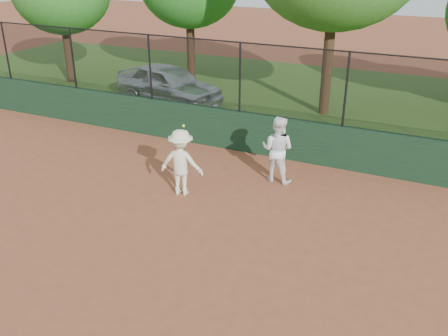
% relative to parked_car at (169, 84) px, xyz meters
% --- Properties ---
extents(ground, '(80.00, 80.00, 0.00)m').
position_rel_parked_car_xyz_m(ground, '(4.84, -9.21, -0.75)').
color(ground, '#964D30').
rests_on(ground, ground).
extents(back_wall, '(26.00, 0.20, 1.20)m').
position_rel_parked_car_xyz_m(back_wall, '(4.84, -3.21, -0.15)').
color(back_wall, '#18361F').
rests_on(back_wall, ground).
extents(grass_strip, '(36.00, 12.00, 0.01)m').
position_rel_parked_car_xyz_m(grass_strip, '(4.84, 2.79, -0.75)').
color(grass_strip, '#30541A').
rests_on(grass_strip, ground).
extents(parked_car, '(4.69, 2.67, 1.51)m').
position_rel_parked_car_xyz_m(parked_car, '(0.00, 0.00, 0.00)').
color(parked_car, silver).
rests_on(parked_car, ground).
extents(player_second, '(0.86, 0.68, 1.75)m').
position_rel_parked_car_xyz_m(player_second, '(6.07, -4.73, 0.12)').
color(player_second, white).
rests_on(player_second, ground).
extents(player_main, '(1.16, 0.82, 1.97)m').
position_rel_parked_car_xyz_m(player_main, '(4.22, -6.42, 0.08)').
color(player_main, '#EBECC8').
rests_on(player_main, ground).
extents(fence_assembly, '(26.00, 0.06, 2.00)m').
position_rel_parked_car_xyz_m(fence_assembly, '(4.81, -3.21, 1.48)').
color(fence_assembly, black).
rests_on(fence_assembly, back_wall).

